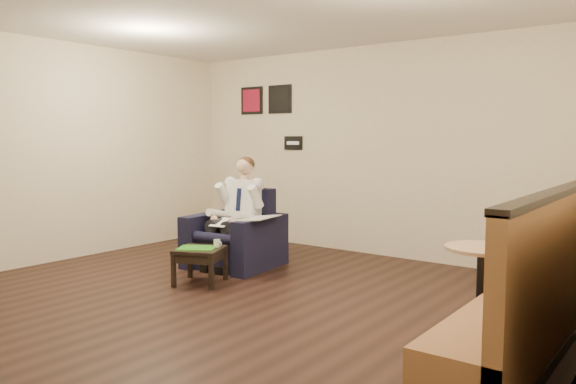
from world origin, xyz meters
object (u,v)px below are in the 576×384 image
Objects in this scene: banquette at (514,279)px; cafe_table at (480,291)px; coffee_mug at (217,243)px; side_table at (200,266)px; smartphone at (208,246)px; seated_man at (228,216)px; green_folder at (197,248)px; armchair at (234,229)px.

banquette reaches higher than cafe_table.
side_table is at bearing -123.38° from coffee_mug.
smartphone is 0.05× the size of banquette.
smartphone is (0.23, -0.57, -0.25)m from seated_man.
green_folder is at bearing -103.96° from smartphone.
seated_man is 15.63× the size of coffee_mug.
armchair is 0.41× the size of banquette.
banquette reaches higher than coffee_mug.
seated_man is 3.30× the size of green_folder.
cafe_table is at bearing 1.61° from coffee_mug.
banquette reaches higher than smartphone.
banquette is at bearing -20.32° from seated_man.
seated_man reaches higher than armchair.
coffee_mug reaches higher than smartphone.
seated_man is (0.01, -0.12, 0.17)m from armchair.
cafe_table is (3.19, -0.48, -0.28)m from seated_man.
smartphone is 0.17× the size of cafe_table.
banquette is at bearing -50.11° from cafe_table.
smartphone is at bearing 95.58° from side_table.
cafe_table reaches higher than side_table.
green_folder is 4.74× the size of coffee_mug.
side_table is 0.20× the size of banquette.
coffee_mug is at bearing -67.80° from armchair.
armchair is 0.77m from coffee_mug.
side_table is at bearing -78.62° from armchair.
seated_man is 10.60× the size of smartphone.
coffee_mug is (0.12, 0.18, 0.04)m from green_folder.
smartphone is at bearing -178.22° from cafe_table.
seated_man is 3.67m from banquette.
armchair is at bearing 107.26° from side_table.
seated_man reaches higher than coffee_mug.
seated_man is at bearing 109.09° from side_table.
side_table is at bearing -76.80° from seated_man.
armchair is at bearing 118.09° from coffee_mug.
cafe_table reaches higher than green_folder.
armchair is 7.99× the size of smartphone.
banquette is (3.55, -0.91, -0.04)m from seated_man.
smartphone is at bearing -76.33° from armchair.
green_folder is (0.23, -0.74, -0.25)m from seated_man.
coffee_mug is 0.12m from smartphone.
side_table is at bearing 56.62° from green_folder.
banquette is (3.31, -0.20, 0.41)m from side_table.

